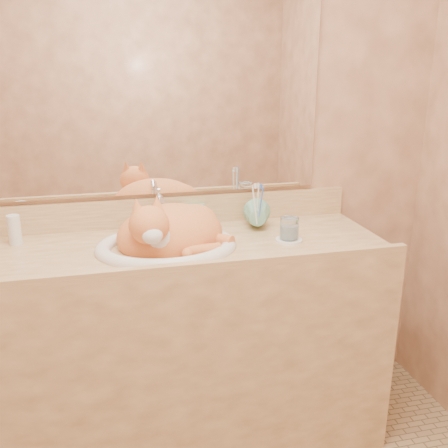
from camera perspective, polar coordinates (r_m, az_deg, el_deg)
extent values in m
cube|color=#8F5D41|center=(2.05, -7.20, 10.73)|extent=(2.40, 0.02, 2.50)
cube|color=white|center=(2.02, -7.32, 14.63)|extent=(1.30, 0.02, 0.80)
imported|color=#66A386|center=(1.98, -3.83, 1.72)|extent=(0.11, 0.11, 0.20)
imported|color=#66A386|center=(2.00, 3.86, 0.51)|extent=(0.14, 0.14, 0.11)
cylinder|color=white|center=(1.92, 7.42, -1.83)|extent=(0.10, 0.10, 0.01)
cylinder|color=silver|center=(1.91, 7.47, -0.51)|extent=(0.07, 0.07, 0.08)
cylinder|color=silver|center=(2.02, -22.83, -0.63)|extent=(0.05, 0.05, 0.11)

